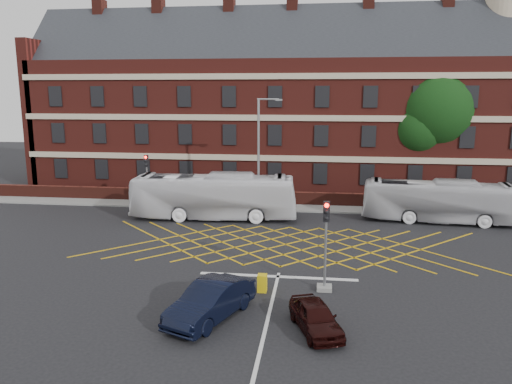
# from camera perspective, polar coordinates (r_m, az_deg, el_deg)

# --- Properties ---
(ground) EXTENTS (120.00, 120.00, 0.00)m
(ground) POSITION_cam_1_polar(r_m,az_deg,el_deg) (28.86, 3.13, -7.18)
(ground) COLOR black
(ground) RESTS_ON ground
(victorian_building) EXTENTS (51.00, 12.17, 20.40)m
(victorian_building) POSITION_cam_1_polar(r_m,az_deg,el_deg) (49.35, 5.48, 9.74)
(victorian_building) COLOR #5B1D17
(victorian_building) RESTS_ON ground
(boundary_wall) EXTENTS (56.00, 0.50, 1.10)m
(boundary_wall) POSITION_cam_1_polar(r_m,az_deg,el_deg) (41.25, 4.51, -0.75)
(boundary_wall) COLOR #4A1A13
(boundary_wall) RESTS_ON ground
(far_pavement) EXTENTS (60.00, 3.00, 0.12)m
(far_pavement) POSITION_cam_1_polar(r_m,az_deg,el_deg) (40.39, 4.42, -1.72)
(far_pavement) COLOR slate
(far_pavement) RESTS_ON ground
(box_junction_hatching) EXTENTS (8.22, 8.22, 0.02)m
(box_junction_hatching) POSITION_cam_1_polar(r_m,az_deg,el_deg) (30.76, 3.41, -5.99)
(box_junction_hatching) COLOR #CC990C
(box_junction_hatching) RESTS_ON ground
(stop_line) EXTENTS (8.00, 0.30, 0.02)m
(stop_line) POSITION_cam_1_polar(r_m,az_deg,el_deg) (25.57, 2.52, -9.63)
(stop_line) COLOR silver
(stop_line) RESTS_ON ground
(centre_line) EXTENTS (0.15, 14.00, 0.02)m
(centre_line) POSITION_cam_1_polar(r_m,az_deg,el_deg) (19.66, 0.82, -16.37)
(centre_line) COLOR silver
(centre_line) RESTS_ON ground
(bus_left) EXTENTS (12.21, 3.50, 3.36)m
(bus_left) POSITION_cam_1_polar(r_m,az_deg,el_deg) (36.64, -4.82, -0.49)
(bus_left) COLOR silver
(bus_left) RESTS_ON ground
(bus_right) EXTENTS (11.04, 3.64, 3.02)m
(bus_right) POSITION_cam_1_polar(r_m,az_deg,el_deg) (37.96, 20.25, -1.00)
(bus_right) COLOR silver
(bus_right) RESTS_ON ground
(car_navy) EXTENTS (3.26, 4.94, 1.54)m
(car_navy) POSITION_cam_1_polar(r_m,az_deg,el_deg) (20.95, -5.20, -12.30)
(car_navy) COLOR black
(car_navy) RESTS_ON ground
(car_maroon) EXTENTS (2.51, 3.72, 1.18)m
(car_maroon) POSITION_cam_1_polar(r_m,az_deg,el_deg) (20.09, 6.84, -13.98)
(car_maroon) COLOR black
(car_maroon) RESTS_ON ground
(deciduous_tree) EXTENTS (7.44, 7.10, 11.25)m
(deciduous_tree) POSITION_cam_1_polar(r_m,az_deg,el_deg) (46.54, 19.59, 8.25)
(deciduous_tree) COLOR black
(deciduous_tree) RESTS_ON ground
(traffic_light_near) EXTENTS (0.70, 0.70, 4.27)m
(traffic_light_near) POSITION_cam_1_polar(r_m,az_deg,el_deg) (23.57, 7.92, -7.05)
(traffic_light_near) COLOR slate
(traffic_light_near) RESTS_ON ground
(traffic_light_far) EXTENTS (0.70, 0.70, 4.27)m
(traffic_light_far) POSITION_cam_1_polar(r_m,az_deg,el_deg) (40.92, -12.30, 0.66)
(traffic_light_far) COLOR slate
(traffic_light_far) RESTS_ON ground
(street_lamp) EXTENTS (2.25, 1.00, 8.72)m
(street_lamp) POSITION_cam_1_polar(r_m,az_deg,el_deg) (37.68, 0.39, 1.90)
(street_lamp) COLOR slate
(street_lamp) RESTS_ON ground
(direction_signs) EXTENTS (1.10, 0.16, 2.20)m
(direction_signs) POSITION_cam_1_polar(r_m,az_deg,el_deg) (41.57, -12.55, 0.27)
(direction_signs) COLOR gray
(direction_signs) RESTS_ON ground
(utility_cabinet) EXTENTS (0.43, 0.44, 0.82)m
(utility_cabinet) POSITION_cam_1_polar(r_m,az_deg,el_deg) (23.64, 0.71, -10.37)
(utility_cabinet) COLOR gold
(utility_cabinet) RESTS_ON ground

